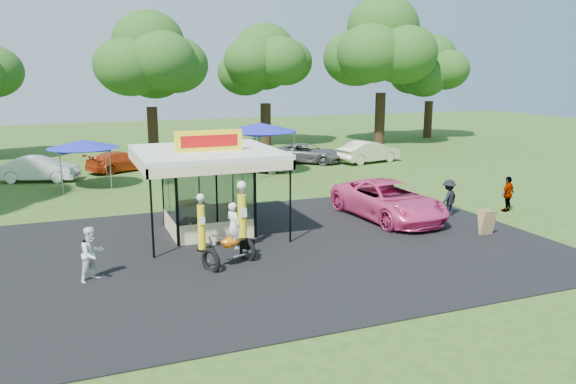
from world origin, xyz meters
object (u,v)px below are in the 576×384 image
object	(u,v)px
a_frame_sign	(486,222)
gas_station_kiosk	(207,189)
gas_pump_left	(201,224)
bg_car_c	(251,159)
gas_pump_right	(242,217)
tent_west	(83,144)
tent_east	(260,128)
bg_car_a	(38,169)
bg_car_e	(369,152)
bg_car_b	(121,161)
spectator_east_a	(449,198)
spectator_east_b	(508,194)
motorcycle	(232,240)
kiosk_car	(196,209)
bg_car_d	(307,153)
spectator_west	(92,254)
pink_sedan	(388,200)

from	to	relation	value
a_frame_sign	gas_station_kiosk	bearing A→B (deg)	158.79
gas_pump_left	bg_car_c	size ratio (longest dim) A/B	0.46
gas_pump_right	tent_west	xyz separation A→B (m)	(-4.89, 13.94, 1.22)
tent_east	gas_pump_right	bearing A→B (deg)	-111.25
bg_car_a	bg_car_e	xyz separation A→B (m)	(21.74, -0.98, 0.04)
gas_pump_right	bg_car_a	size ratio (longest dim) A/B	0.57
a_frame_sign	bg_car_b	size ratio (longest dim) A/B	0.23
gas_pump_right	spectator_east_a	size ratio (longest dim) A/B	1.50
gas_pump_left	gas_pump_right	size ratio (longest dim) A/B	0.84
bg_car_c	tent_east	distance (m)	2.31
gas_pump_right	bg_car_a	xyz separation A→B (m)	(-7.41, 16.95, -0.48)
gas_station_kiosk	spectator_east_a	bearing A→B (deg)	-8.23
spectator_east_b	bg_car_b	size ratio (longest dim) A/B	0.37
tent_west	spectator_east_a	bearing A→B (deg)	-40.99
gas_pump_left	bg_car_c	distance (m)	16.67
gas_pump_right	bg_car_b	xyz separation A→B (m)	(-2.56, 18.71, -0.56)
bg_car_e	motorcycle	bearing A→B (deg)	127.24
bg_car_a	bg_car_c	world-z (taller)	bg_car_c
bg_car_a	kiosk_car	bearing A→B (deg)	-133.13
gas_pump_left	bg_car_c	world-z (taller)	gas_pump_left
kiosk_car	bg_car_c	size ratio (longest dim) A/B	0.60
gas_pump_left	motorcycle	xyz separation A→B (m)	(0.62, -1.80, -0.16)
gas_pump_left	tent_west	world-z (taller)	tent_west
gas_pump_left	spectator_east_a	distance (m)	11.38
tent_east	a_frame_sign	bearing A→B (deg)	-77.02
spectator_east_a	a_frame_sign	bearing A→B (deg)	58.45
spectator_east_b	bg_car_b	xyz separation A→B (m)	(-15.65, 17.81, -0.17)
gas_pump_left	bg_car_d	bearing A→B (deg)	56.02
spectator_west	bg_car_d	bearing A→B (deg)	15.82
gas_station_kiosk	spectator_east_b	bearing A→B (deg)	-7.04
kiosk_car	bg_car_a	world-z (taller)	bg_car_a
motorcycle	spectator_east_a	distance (m)	11.04
a_frame_sign	pink_sedan	size ratio (longest dim) A/B	0.17
tent_west	a_frame_sign	bearing A→B (deg)	-47.64
bg_car_c	a_frame_sign	bearing A→B (deg)	-136.78
motorcycle	bg_car_d	xyz separation A→B (m)	(10.98, 19.03, -0.18)
motorcycle	bg_car_b	xyz separation A→B (m)	(-1.73, 20.24, -0.21)
spectator_east_a	tent_west	size ratio (longest dim) A/B	0.44
kiosk_car	bg_car_c	bearing A→B (deg)	-29.24
spectator_west	bg_car_c	size ratio (longest dim) A/B	0.37
gas_station_kiosk	gas_pump_right	xyz separation A→B (m)	(0.65, -2.60, -0.56)
motorcycle	bg_car_d	size ratio (longest dim) A/B	0.45
bg_car_a	bg_car_b	bearing A→B (deg)	-52.32
gas_pump_right	spectator_east_b	world-z (taller)	gas_pump_right
gas_pump_left	pink_sedan	size ratio (longest dim) A/B	0.36
bg_car_e	tent_west	bearing A→B (deg)	84.17
bg_car_d	gas_pump_right	bearing A→B (deg)	-172.60
gas_pump_right	bg_car_c	world-z (taller)	gas_pump_right
pink_sedan	gas_pump_right	bearing A→B (deg)	-170.40
gas_pump_right	tent_east	bearing A→B (deg)	68.75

